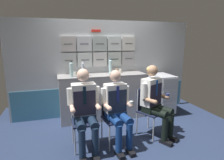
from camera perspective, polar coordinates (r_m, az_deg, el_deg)
The scene contains 17 objects.
ground at distance 3.50m, azimuth 4.22°, elevation -17.82°, with size 4.80×4.80×0.04m, color navy.
galley_bulkhead at distance 4.39m, azimuth -2.13°, elevation 3.53°, with size 4.20×0.14×2.15m.
galley_counter at distance 4.22m, azimuth -2.86°, elevation -4.89°, with size 1.89×0.53×0.99m.
service_trolley at distance 4.63m, azimuth 14.82°, elevation -3.75°, with size 0.40×0.65×0.93m.
folding_chair_left at distance 3.16m, azimuth -8.56°, elevation -10.20°, with size 0.40×0.40×0.86m.
crew_member_left at distance 2.95m, azimuth -8.22°, elevation -7.96°, with size 0.51×0.62×1.29m.
folding_chair_center at distance 3.23m, azimuth 0.39°, elevation -9.57°, with size 0.44×0.44×0.86m.
crew_member_center at distance 3.04m, azimuth 1.62°, elevation -7.80°, with size 0.48×0.62×1.26m.
folding_chair_near_trolley at distance 3.57m, azimuth 10.52°, elevation -7.67°, with size 0.54×0.54×0.86m.
crew_member_near_trolley at distance 3.42m, azimuth 12.82°, elevation -5.33°, with size 0.59×0.69×1.29m.
water_bottle_short at distance 4.22m, azimuth -0.47°, elevation 4.13°, with size 0.07×0.07×0.32m.
sparkling_bottle_green at distance 3.87m, azimuth -12.14°, elevation 3.13°, with size 0.08×0.08×0.32m.
water_bottle_tall at distance 3.92m, azimuth -8.72°, elevation 3.29°, with size 0.06×0.06×0.31m.
coffee_cup_spare at distance 4.35m, azimuth 1.41°, elevation 2.90°, with size 0.07×0.07×0.08m.
paper_cup_tan at distance 4.02m, azimuth -11.12°, elevation 1.89°, with size 0.06×0.06×0.07m.
espresso_cup_small at distance 4.00m, azimuth 0.39°, elevation 2.04°, with size 0.07×0.07×0.07m.
coffee_cup_white at distance 4.31m, azimuth 2.51°, elevation 2.82°, with size 0.06×0.06×0.08m.
Camera 1 is at (-1.11, -2.83, 1.72)m, focal length 30.31 mm.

